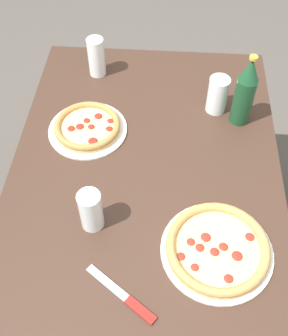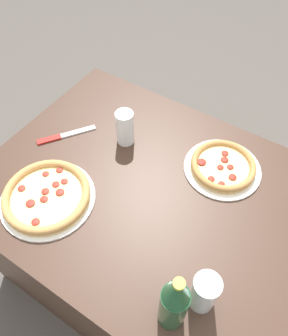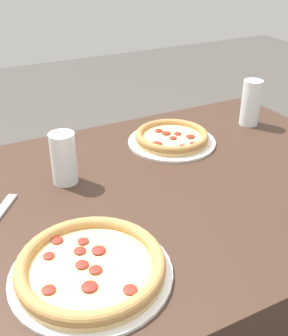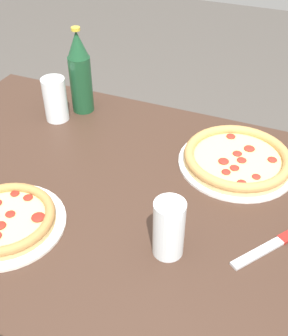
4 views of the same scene
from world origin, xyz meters
name	(u,v)px [view 4 (image 4 of 4)]	position (x,y,z in m)	size (l,w,h in m)	color
ground_plane	(114,332)	(0.00, 0.00, 0.00)	(8.00, 8.00, 0.00)	#4C4742
table	(109,271)	(0.00, 0.00, 0.36)	(1.27, 0.91, 0.72)	#3D281E
pizza_pepperoni	(5,220)	(-0.14, -0.22, 0.74)	(0.28, 0.28, 0.04)	silver
pizza_margherita	(237,159)	(0.31, 0.23, 0.74)	(0.33, 0.33, 0.04)	white
glass_red_wine	(169,230)	(0.24, -0.14, 0.79)	(0.07, 0.07, 0.14)	white
glass_lemonade	(55,100)	(-0.29, 0.24, 0.79)	(0.07, 0.07, 0.14)	white
beer_bottle	(80,73)	(-0.24, 0.33, 0.86)	(0.07, 0.07, 0.28)	#194728
knife	(277,243)	(0.46, -0.03, 0.73)	(0.16, 0.21, 0.01)	maroon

